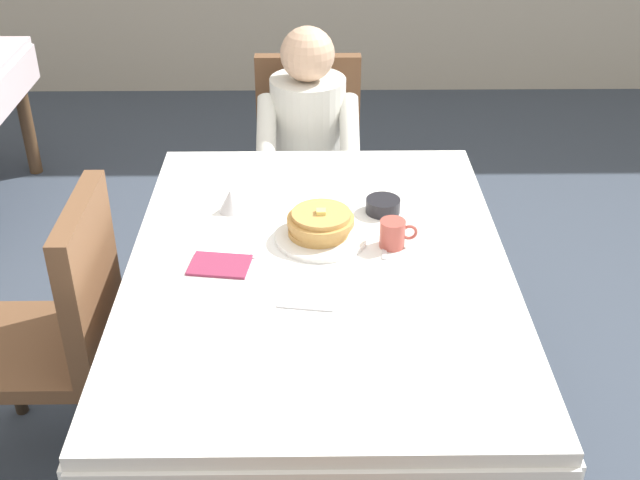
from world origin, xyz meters
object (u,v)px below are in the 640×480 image
diner_person (308,139)px  cup_coffee (393,234)px  syrup_pitcher (231,201)px  fork_left_of_plate (258,242)px  plate_breakfast (321,237)px  knife_right_of_plate (384,241)px  bowl_butter (383,206)px  spoon_near_edge (305,308)px  dining_table_main (319,287)px  chair_diner (308,154)px  breakfast_stack (320,223)px  chair_left_side (64,322)px

diner_person → cup_coffee: 0.97m
syrup_pitcher → fork_left_of_plate: bearing=-64.0°
cup_coffee → syrup_pitcher: 0.54m
plate_breakfast → knife_right_of_plate: 0.19m
diner_person → bowl_butter: diner_person is taller
plate_breakfast → fork_left_of_plate: plate_breakfast is taller
fork_left_of_plate → spoon_near_edge: 0.36m
plate_breakfast → syrup_pitcher: 0.34m
bowl_butter → syrup_pitcher: syrup_pitcher is taller
fork_left_of_plate → cup_coffee: bearing=-86.6°
dining_table_main → chair_diner: chair_diner is taller
diner_person → chair_diner: bearing=-90.0°
diner_person → plate_breakfast: (0.04, -0.89, 0.08)m
spoon_near_edge → diner_person: bearing=97.9°
syrup_pitcher → breakfast_stack: bearing=-31.2°
dining_table_main → plate_breakfast: bearing=86.1°
diner_person → spoon_near_edge: diner_person is taller
breakfast_stack → cup_coffee: breakfast_stack is taller
dining_table_main → cup_coffee: cup_coffee is taller
knife_right_of_plate → chair_diner: bearing=16.9°
dining_table_main → chair_left_side: chair_left_side is taller
chair_left_side → syrup_pitcher: bearing=-58.4°
diner_person → plate_breakfast: diner_person is taller
dining_table_main → spoon_near_edge: (-0.04, -0.23, 0.09)m
plate_breakfast → fork_left_of_plate: size_ratio=1.56×
spoon_near_edge → bowl_butter: bearing=72.9°
breakfast_stack → chair_left_side: bearing=-170.4°
dining_table_main → plate_breakfast: size_ratio=5.44×
bowl_butter → knife_right_of_plate: bearing=-92.9°
fork_left_of_plate → chair_diner: bearing=-1.4°
chair_diner → plate_breakfast: size_ratio=3.32×
plate_breakfast → knife_right_of_plate: plate_breakfast is taller
chair_diner → dining_table_main: bearing=91.6°
breakfast_stack → spoon_near_edge: (-0.04, -0.36, -0.05)m
chair_diner → breakfast_stack: size_ratio=4.61×
plate_breakfast → cup_coffee: (0.21, -0.04, 0.03)m
cup_coffee → fork_left_of_plate: bearing=176.7°
bowl_butter → plate_breakfast: bearing=-140.4°
syrup_pitcher → plate_breakfast: bearing=-31.7°
syrup_pitcher → fork_left_of_plate: syrup_pitcher is taller
chair_diner → plate_breakfast: (0.04, -1.04, 0.22)m
diner_person → fork_left_of_plate: size_ratio=6.22×
syrup_pitcher → dining_table_main: bearing=-47.5°
cup_coffee → spoon_near_edge: cup_coffee is taller
chair_diner → chair_left_side: (-0.74, -1.17, 0.00)m
chair_diner → syrup_pitcher: bearing=74.2°
diner_person → knife_right_of_plate: size_ratio=5.60×
dining_table_main → diner_person: (-0.03, 1.01, 0.02)m
chair_left_side → fork_left_of_plate: chair_left_side is taller
bowl_butter → fork_left_of_plate: bearing=-154.6°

